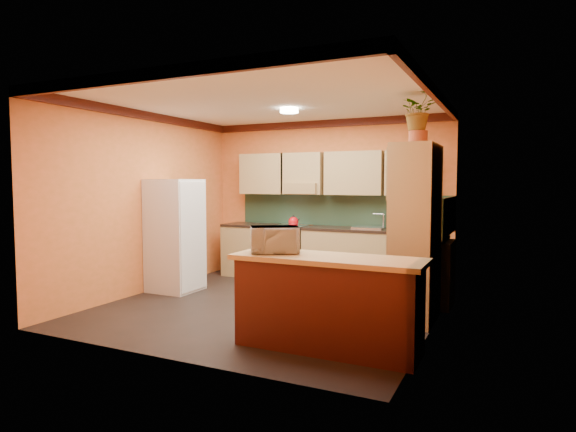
# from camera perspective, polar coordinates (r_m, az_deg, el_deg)

# --- Properties ---
(room_shell) EXTENTS (4.24, 4.24, 2.72)m
(room_shell) POSITION_cam_1_polar(r_m,az_deg,el_deg) (6.56, -0.88, 7.81)
(room_shell) COLOR black
(room_shell) RESTS_ON ground
(base_cabinets_back) EXTENTS (3.65, 0.60, 0.88)m
(base_cabinets_back) POSITION_cam_1_polar(r_m,az_deg,el_deg) (8.02, 4.22, -4.71)
(base_cabinets_back) COLOR tan
(base_cabinets_back) RESTS_ON ground
(countertop_back) EXTENTS (3.65, 0.62, 0.04)m
(countertop_back) POSITION_cam_1_polar(r_m,az_deg,el_deg) (7.96, 4.24, -1.43)
(countertop_back) COLOR black
(countertop_back) RESTS_ON base_cabinets_back
(stove) EXTENTS (0.58, 0.58, 0.91)m
(stove) POSITION_cam_1_polar(r_m,az_deg,el_deg) (8.26, 0.16, -4.34)
(stove) COLOR black
(stove) RESTS_ON ground
(kettle) EXTENTS (0.20, 0.20, 0.18)m
(kettle) POSITION_cam_1_polar(r_m,az_deg,el_deg) (8.11, 0.65, -0.61)
(kettle) COLOR #BA0C12
(kettle) RESTS_ON stove
(sink) EXTENTS (0.48, 0.40, 0.03)m
(sink) POSITION_cam_1_polar(r_m,az_deg,el_deg) (7.71, 9.62, -1.39)
(sink) COLOR silver
(sink) RESTS_ON countertop_back
(base_cabinets_right) EXTENTS (0.60, 0.80, 0.88)m
(base_cabinets_right) POSITION_cam_1_polar(r_m,az_deg,el_deg) (6.78, 15.57, -6.45)
(base_cabinets_right) COLOR tan
(base_cabinets_right) RESTS_ON ground
(countertop_right) EXTENTS (0.62, 0.80, 0.04)m
(countertop_right) POSITION_cam_1_polar(r_m,az_deg,el_deg) (6.71, 15.64, -2.59)
(countertop_right) COLOR black
(countertop_right) RESTS_ON base_cabinets_right
(fridge) EXTENTS (0.68, 0.66, 1.70)m
(fridge) POSITION_cam_1_polar(r_m,az_deg,el_deg) (7.51, -13.25, -2.24)
(fridge) COLOR silver
(fridge) RESTS_ON ground
(pantry) EXTENTS (0.48, 0.90, 2.10)m
(pantry) POSITION_cam_1_polar(r_m,az_deg,el_deg) (5.93, 14.88, -1.97)
(pantry) COLOR tan
(pantry) RESTS_ON ground
(fern_pot) EXTENTS (0.22, 0.22, 0.16)m
(fern_pot) POSITION_cam_1_polar(r_m,az_deg,el_deg) (5.97, 15.16, 8.94)
(fern_pot) COLOR #964024
(fern_pot) RESTS_ON pantry
(fern) EXTENTS (0.53, 0.51, 0.47)m
(fern) POSITION_cam_1_polar(r_m,az_deg,el_deg) (6.00, 15.22, 11.92)
(fern) COLOR tan
(fern) RESTS_ON fern_pot
(breakfast_bar) EXTENTS (1.80, 0.55, 0.88)m
(breakfast_bar) POSITION_cam_1_polar(r_m,az_deg,el_deg) (4.83, 4.69, -10.53)
(breakfast_bar) COLOR #4E1B12
(breakfast_bar) RESTS_ON ground
(bar_top) EXTENTS (1.90, 0.65, 0.05)m
(bar_top) POSITION_cam_1_polar(r_m,az_deg,el_deg) (4.74, 4.72, -5.08)
(bar_top) COLOR tan
(bar_top) RESTS_ON breakfast_bar
(microwave) EXTENTS (0.59, 0.54, 0.27)m
(microwave) POSITION_cam_1_polar(r_m,az_deg,el_deg) (4.95, -1.61, -2.81)
(microwave) COLOR silver
(microwave) RESTS_ON bar_top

